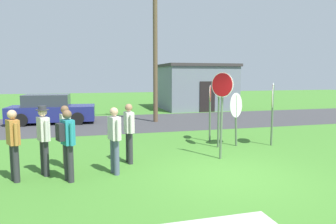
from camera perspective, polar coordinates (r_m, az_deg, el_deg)
ground_plane at (r=7.90m, az=11.58°, el=-11.64°), size 80.00×80.00×0.00m
street_asphalt at (r=16.76m, az=-3.23°, el=-1.80°), size 60.00×6.40×0.01m
building_background at (r=23.74m, az=4.89°, el=4.71°), size 5.23×5.33×3.33m
utility_pole at (r=16.68m, az=-2.36°, el=11.99°), size 1.80×0.24×7.68m
parked_car_on_street at (r=17.31m, az=-20.74°, el=0.33°), size 4.39×2.20×1.51m
stop_sign_leaning_left at (r=11.12m, az=12.41°, el=0.34°), size 0.74×0.53×1.88m
stop_sign_center_cluster at (r=11.48m, az=18.72°, el=1.67°), size 0.53×0.72×2.23m
stop_sign_rear_left at (r=10.71m, az=9.37°, el=2.23°), size 0.15×0.75×2.42m
stop_sign_far_back at (r=9.23m, az=9.90°, el=2.15°), size 0.43×0.63×2.58m
stop_sign_low_front at (r=11.69m, az=7.76°, el=1.47°), size 0.31×0.58×2.12m
person_in_teal at (r=7.57m, az=-18.10°, el=-4.96°), size 0.45×0.53×1.69m
person_on_left at (r=7.87m, az=-9.84°, el=-4.52°), size 0.32×0.55×1.69m
person_in_blue at (r=8.68m, az=-18.34°, el=-3.72°), size 0.30×0.56×1.69m
person_with_sunhat at (r=8.24m, az=-21.93°, el=-4.17°), size 0.35×0.53×1.74m
person_in_dark_shirt at (r=8.79m, az=-7.19°, el=-3.31°), size 0.26×0.57×1.69m
person_holding_notes at (r=8.05m, az=-26.58°, el=-4.88°), size 0.36×0.52×1.69m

